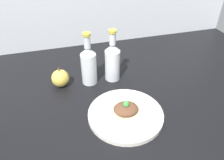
% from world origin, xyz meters
% --- Properties ---
extents(ground_plane, '(1.80, 1.10, 0.04)m').
position_xyz_m(ground_plane, '(0.00, 0.00, -0.02)').
color(ground_plane, black).
extents(plate, '(0.30, 0.30, 0.02)m').
position_xyz_m(plate, '(-0.02, -0.15, 0.01)').
color(plate, silver).
rests_on(plate, ground_plane).
extents(plated_food, '(0.17, 0.17, 0.06)m').
position_xyz_m(plated_food, '(-0.02, -0.15, 0.04)').
color(plated_food, beige).
rests_on(plated_food, plate).
extents(cider_bottle_left, '(0.07, 0.07, 0.25)m').
position_xyz_m(cider_bottle_left, '(-0.11, 0.12, 0.10)').
color(cider_bottle_left, silver).
rests_on(cider_bottle_left, ground_plane).
extents(cider_bottle_right, '(0.07, 0.07, 0.25)m').
position_xyz_m(cider_bottle_right, '(-0.00, 0.12, 0.10)').
color(cider_bottle_right, silver).
rests_on(cider_bottle_right, ground_plane).
extents(apple, '(0.08, 0.08, 0.10)m').
position_xyz_m(apple, '(-0.25, 0.13, 0.04)').
color(apple, gold).
rests_on(apple, ground_plane).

